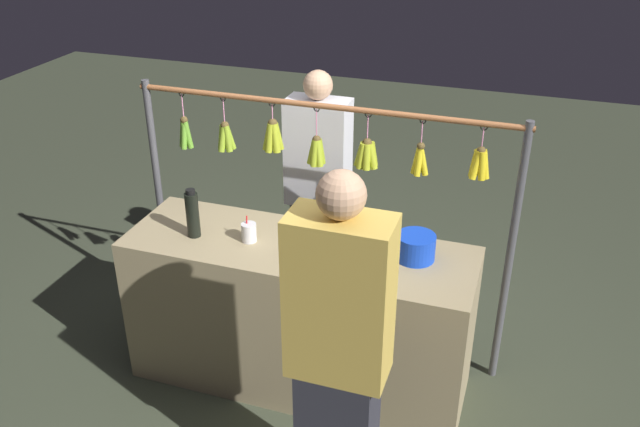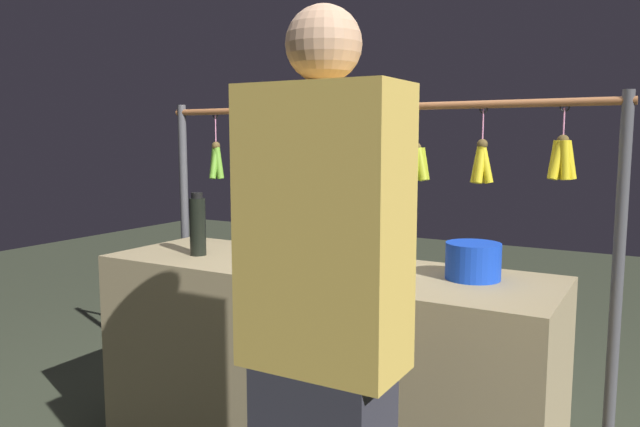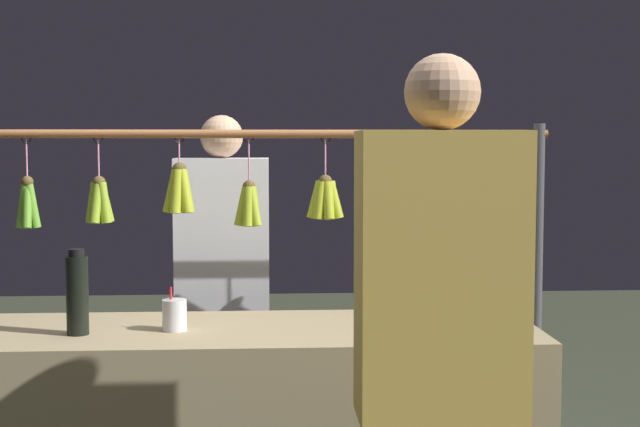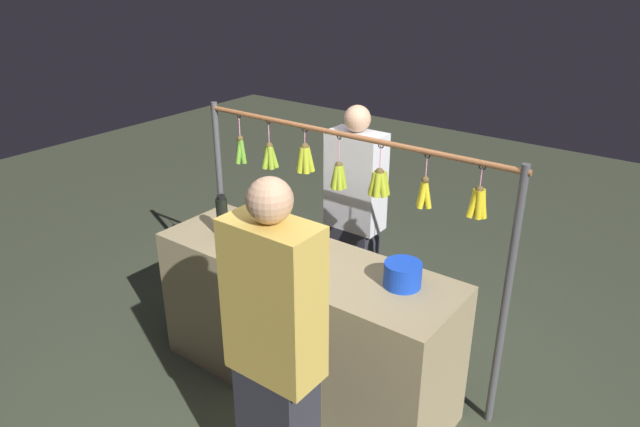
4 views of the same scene
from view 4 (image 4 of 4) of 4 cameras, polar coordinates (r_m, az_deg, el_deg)
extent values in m
plane|color=#3A412F|center=(3.91, -1.51, -16.01)|extent=(12.00, 12.00, 0.00)
cube|color=tan|center=(3.64, -1.58, -10.59)|extent=(1.89, 0.62, 0.90)
cylinder|color=#4C4C51|center=(3.32, 17.58, -8.45)|extent=(0.04, 0.04, 1.59)
cylinder|color=#4C4C51|center=(4.37, -9.54, 0.45)|extent=(0.04, 0.04, 1.59)
cylinder|color=#9E6038|center=(3.45, 2.26, 7.70)|extent=(2.21, 0.03, 0.03)
torus|color=black|center=(3.08, 15.52, 4.42)|extent=(0.04, 0.01, 0.04)
cylinder|color=pink|center=(3.10, 15.39, 3.30)|extent=(0.01, 0.01, 0.12)
sphere|color=brown|center=(3.12, 15.27, 2.23)|extent=(0.05, 0.05, 0.05)
cylinder|color=yellow|center=(3.15, 14.70, 1.09)|extent=(0.05, 0.04, 0.15)
cylinder|color=yellow|center=(3.13, 14.72, 0.92)|extent=(0.06, 0.07, 0.16)
cylinder|color=yellow|center=(3.12, 15.22, 0.79)|extent=(0.05, 0.05, 0.15)
cylinder|color=yellow|center=(3.13, 15.54, 0.84)|extent=(0.06, 0.04, 0.15)
cylinder|color=yellow|center=(3.16, 15.53, 1.02)|extent=(0.05, 0.05, 0.15)
cylinder|color=yellow|center=(3.17, 15.01, 1.16)|extent=(0.05, 0.05, 0.15)
torus|color=black|center=(3.19, 10.40, 5.62)|extent=(0.04, 0.01, 0.04)
cylinder|color=pink|center=(3.21, 10.31, 4.40)|extent=(0.01, 0.01, 0.14)
sphere|color=brown|center=(3.24, 10.22, 3.23)|extent=(0.04, 0.04, 0.04)
cylinder|color=yellow|center=(3.27, 9.87, 1.99)|extent=(0.06, 0.04, 0.16)
cylinder|color=yellow|center=(3.25, 9.96, 1.84)|extent=(0.04, 0.07, 0.16)
cylinder|color=yellow|center=(3.26, 10.35, 1.84)|extent=(0.07, 0.04, 0.16)
cylinder|color=yellow|center=(3.28, 10.28, 2.00)|extent=(0.04, 0.07, 0.16)
torus|color=black|center=(3.32, 5.94, 6.62)|extent=(0.04, 0.01, 0.04)
cylinder|color=pink|center=(3.35, 5.88, 5.29)|extent=(0.01, 0.01, 0.16)
sphere|color=brown|center=(3.37, 5.83, 4.02)|extent=(0.05, 0.05, 0.05)
cylinder|color=#A6B526|center=(3.41, 5.27, 3.03)|extent=(0.07, 0.04, 0.15)
cylinder|color=#A6B526|center=(3.39, 5.23, 2.87)|extent=(0.06, 0.06, 0.15)
cylinder|color=#A6B526|center=(3.37, 5.61, 2.72)|extent=(0.05, 0.07, 0.15)
cylinder|color=#A6B526|center=(3.37, 6.13, 2.74)|extent=(0.07, 0.05, 0.15)
cylinder|color=#A6B526|center=(3.40, 6.36, 2.90)|extent=(0.06, 0.05, 0.15)
cylinder|color=#A6B526|center=(3.42, 6.13, 3.06)|extent=(0.04, 0.08, 0.15)
cylinder|color=#A6B526|center=(3.43, 5.78, 3.12)|extent=(0.05, 0.06, 0.15)
torus|color=black|center=(3.47, 1.88, 7.49)|extent=(0.04, 0.01, 0.04)
cylinder|color=pink|center=(3.50, 1.86, 6.07)|extent=(0.01, 0.01, 0.18)
sphere|color=brown|center=(3.53, 1.84, 4.71)|extent=(0.05, 0.05, 0.05)
cylinder|color=#9AB127|center=(3.56, 1.51, 3.66)|extent=(0.07, 0.04, 0.15)
cylinder|color=#9AB127|center=(3.53, 1.55, 3.50)|extent=(0.04, 0.06, 0.15)
cylinder|color=#9AB127|center=(3.53, 1.90, 3.46)|extent=(0.06, 0.06, 0.16)
cylinder|color=#9AB127|center=(3.55, 2.19, 3.59)|extent=(0.05, 0.05, 0.15)
cylinder|color=#9AB127|center=(3.57, 1.95, 3.71)|extent=(0.05, 0.08, 0.15)
torus|color=black|center=(3.62, -1.50, 8.19)|extent=(0.04, 0.01, 0.04)
cylinder|color=pink|center=(3.63, -1.49, 7.31)|extent=(0.01, 0.01, 0.11)
sphere|color=brown|center=(3.65, -1.48, 6.47)|extent=(0.05, 0.05, 0.05)
cylinder|color=#A5B426|center=(3.69, -1.81, 5.33)|extent=(0.08, 0.05, 0.17)
cylinder|color=#A5B426|center=(3.66, -1.82, 5.20)|extent=(0.05, 0.07, 0.17)
cylinder|color=#A5B426|center=(3.65, -1.39, 5.14)|extent=(0.07, 0.06, 0.17)
cylinder|color=#A5B426|center=(3.68, -1.07, 5.28)|extent=(0.07, 0.06, 0.17)
cylinder|color=#A5B426|center=(3.70, -1.38, 5.39)|extent=(0.05, 0.06, 0.17)
torus|color=black|center=(3.80, -5.05, 8.89)|extent=(0.04, 0.01, 0.04)
cylinder|color=pink|center=(3.82, -5.01, 7.71)|extent=(0.01, 0.01, 0.16)
sphere|color=brown|center=(3.85, -4.97, 6.57)|extent=(0.05, 0.05, 0.05)
cylinder|color=#88AB29|center=(3.89, -5.18, 5.57)|extent=(0.06, 0.04, 0.15)
cylinder|color=#88AB29|center=(3.86, -5.22, 5.44)|extent=(0.05, 0.07, 0.16)
cylinder|color=#88AB29|center=(3.85, -4.83, 5.41)|extent=(0.06, 0.05, 0.16)
cylinder|color=#88AB29|center=(3.87, -4.59, 5.52)|extent=(0.07, 0.06, 0.16)
cylinder|color=#88AB29|center=(3.89, -4.82, 5.61)|extent=(0.05, 0.06, 0.16)
torus|color=black|center=(3.98, -7.91, 9.42)|extent=(0.04, 0.01, 0.04)
cylinder|color=pink|center=(4.00, -7.85, 8.31)|extent=(0.01, 0.01, 0.16)
sphere|color=brown|center=(4.02, -7.79, 7.24)|extent=(0.04, 0.04, 0.04)
cylinder|color=#609E2D|center=(4.06, -7.88, 6.12)|extent=(0.06, 0.04, 0.17)
cylinder|color=#609E2D|center=(4.03, -7.86, 6.01)|extent=(0.04, 0.08, 0.17)
cylinder|color=#609E2D|center=(4.03, -7.56, 6.03)|extent=(0.06, 0.04, 0.17)
cylinder|color=#609E2D|center=(4.06, -7.57, 6.14)|extent=(0.04, 0.06, 0.17)
cylinder|color=black|center=(3.66, -9.48, -0.43)|extent=(0.07, 0.07, 0.25)
cylinder|color=black|center=(3.60, -9.63, 1.58)|extent=(0.05, 0.05, 0.02)
cylinder|color=blue|center=(3.14, 8.05, -5.89)|extent=(0.20, 0.20, 0.13)
cylinder|color=silver|center=(3.52, -5.40, -2.55)|extent=(0.08, 0.08, 0.10)
cylinder|color=red|center=(3.52, -5.56, -2.20)|extent=(0.01, 0.03, 0.15)
cube|color=#2D2D38|center=(4.27, 3.25, -5.94)|extent=(0.31, 0.21, 0.77)
cube|color=silver|center=(3.96, 3.50, 3.20)|extent=(0.39, 0.21, 0.68)
sphere|color=tan|center=(3.83, 3.66, 9.19)|extent=(0.18, 0.18, 0.18)
cube|color=gold|center=(2.48, -4.56, -8.48)|extent=(0.41, 0.22, 0.72)
sphere|color=tan|center=(2.27, -4.93, 1.28)|extent=(0.19, 0.19, 0.19)
camera|label=1|loc=(0.98, -93.71, 11.84)|focal=38.00mm
camera|label=2|loc=(1.30, -21.80, -36.34)|focal=34.27mm
camera|label=3|loc=(2.20, -63.89, -17.98)|focal=51.03mm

